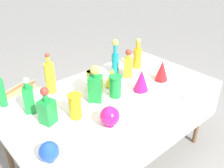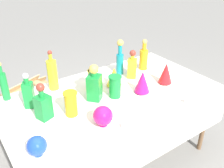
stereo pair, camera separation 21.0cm
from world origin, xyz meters
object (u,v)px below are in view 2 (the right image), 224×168
Objects in this scene: square_decanter_2 at (29,93)px; round_bowl_0 at (103,116)px; square_decanter_1 at (132,66)px; slender_vase_0 at (93,79)px; tall_bottle_0 at (4,85)px; fluted_vase_1 at (142,82)px; tall_bottle_3 at (52,74)px; square_decanter_0 at (94,84)px; cardboard_box_behind_left at (39,97)px; slender_vase_2 at (115,86)px; fluted_vase_0 at (114,77)px; fluted_vase_2 at (166,73)px; round_bowl_1 at (37,146)px; cardboard_box_behind_right at (30,105)px; tall_bottle_2 at (120,59)px; tall_bottle_1 at (144,58)px; slender_vase_1 at (71,103)px; square_decanter_3 at (43,105)px.

round_bowl_0 is at bearing -56.86° from square_decanter_2.
square_decanter_1 is 1.52× the size of slender_vase_0.
fluted_vase_1 is at bearing -29.54° from tall_bottle_0.
slender_vase_0 is at bearing -35.98° from tall_bottle_3.
square_decanter_0 reaches higher than slender_vase_0.
cardboard_box_behind_left is at bearing 94.14° from square_decanter_0.
fluted_vase_1 is at bearing -19.19° from slender_vase_2.
round_bowl_0 is 0.35× the size of cardboard_box_behind_left.
fluted_vase_2 reaches higher than fluted_vase_0.
round_bowl_1 is 0.21× the size of cardboard_box_behind_right.
square_decanter_0 is 1.71× the size of slender_vase_0.
tall_bottle_2 is 1.19× the size of square_decanter_2.
square_decanter_0 is 1.56× the size of fluted_vase_2.
fluted_vase_1 is (0.60, -0.50, -0.04)m from tall_bottle_3.
fluted_vase_1 reaches higher than slender_vase_0.
tall_bottle_0 reaches higher than square_decanter_2.
tall_bottle_1 is 1.59× the size of fluted_vase_1.
tall_bottle_0 is 1.13× the size of square_decanter_2.
round_bowl_1 is at bearing -150.40° from tall_bottle_2.
slender_vase_0 is 1.04× the size of fluted_vase_0.
square_decanter_0 is at bearing 159.22° from slender_vase_2.
tall_bottle_1 is at bearing 20.90° from square_decanter_1.
slender_vase_1 is 0.96× the size of fluted_vase_2.
square_decanter_0 is (-0.72, -0.21, 0.01)m from tall_bottle_1.
cardboard_box_behind_right is at bearing 76.29° from round_bowl_1.
slender_vase_0 is at bearing 161.62° from fluted_vase_0.
tall_bottle_2 is at bearing 81.19° from fluted_vase_1.
slender_vase_2 reaches higher than cardboard_box_behind_left.
square_decanter_3 reaches higher than round_bowl_1.
fluted_vase_0 is at bearing -20.95° from tall_bottle_0.
fluted_vase_2 is 0.32× the size of cardboard_box_behind_right.
round_bowl_0 is at bearing -147.50° from tall_bottle_1.
tall_bottle_3 is 1.02m from cardboard_box_behind_right.
square_decanter_3 reaches higher than slender_vase_0.
tall_bottle_2 reaches higher than fluted_vase_2.
tall_bottle_2 is 2.35× the size of round_bowl_0.
round_bowl_1 is at bearing -150.94° from square_decanter_0.
square_decanter_3 is at bearing -162.95° from tall_bottle_2.
tall_bottle_0 reaches higher than square_decanter_3.
slender_vase_1 is at bearing 175.20° from fluted_vase_1.
cardboard_box_behind_right is (0.33, 0.67, -0.70)m from tall_bottle_0.
fluted_vase_2 is (0.29, 0.00, 0.00)m from fluted_vase_1.
square_decanter_2 is 0.47× the size of cardboard_box_behind_right.
fluted_vase_0 is 0.57m from round_bowl_0.
round_bowl_1 is (-0.41, -0.70, -0.08)m from tall_bottle_3.
tall_bottle_3 is 0.82m from round_bowl_1.
square_decanter_3 reaches higher than slender_vase_1.
cardboard_box_behind_right is (-0.06, 0.73, -0.71)m from tall_bottle_3.
slender_vase_2 is at bearing -32.32° from tall_bottle_0.
fluted_vase_0 is at bearing -73.56° from cardboard_box_behind_left.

